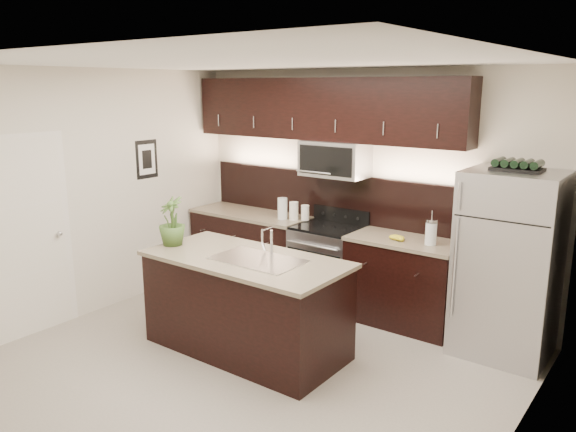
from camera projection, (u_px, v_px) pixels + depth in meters
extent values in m
plane|color=gray|center=(251.00, 364.00, 5.19)|extent=(4.50, 4.50, 0.00)
cube|color=beige|center=(362.00, 189.00, 6.45)|extent=(4.50, 0.02, 2.70)
cube|color=beige|center=(30.00, 286.00, 3.32)|extent=(4.50, 0.02, 2.70)
cube|color=beige|center=(94.00, 193.00, 6.19)|extent=(0.02, 4.00, 2.70)
cube|color=beige|center=(517.00, 272.00, 3.58)|extent=(0.02, 4.00, 2.70)
cube|color=white|center=(246.00, 62.00, 4.58)|extent=(4.50, 4.00, 0.02)
cube|color=silver|center=(29.00, 239.00, 5.63)|extent=(0.04, 0.80, 2.02)
sphere|color=silver|center=(60.00, 234.00, 5.87)|extent=(0.06, 0.06, 0.06)
cube|color=black|center=(147.00, 159.00, 6.70)|extent=(0.01, 0.32, 0.46)
cube|color=white|center=(147.00, 159.00, 6.70)|extent=(0.00, 0.24, 0.36)
cube|color=black|center=(252.00, 249.00, 7.23)|extent=(1.57, 0.62, 0.90)
cube|color=black|center=(404.00, 283.00, 6.00)|extent=(1.16, 0.62, 0.90)
cube|color=#B2B2B7|center=(328.00, 266.00, 6.56)|extent=(0.76, 0.62, 0.90)
cube|color=black|center=(329.00, 228.00, 6.45)|extent=(0.76, 0.60, 0.03)
cube|color=tan|center=(251.00, 214.00, 7.13)|extent=(1.59, 0.65, 0.04)
cube|color=tan|center=(406.00, 241.00, 5.89)|extent=(1.18, 0.65, 0.04)
cube|color=black|center=(328.00, 196.00, 6.73)|extent=(3.49, 0.02, 0.56)
cube|color=#B2B2B7|center=(335.00, 159.00, 6.36)|extent=(0.76, 0.40, 0.40)
cube|color=black|center=(322.00, 109.00, 6.38)|extent=(3.49, 0.33, 0.70)
cube|color=black|center=(246.00, 306.00, 5.38)|extent=(1.90, 0.90, 0.90)
cube|color=tan|center=(245.00, 259.00, 5.27)|extent=(1.96, 0.96, 0.04)
cube|color=silver|center=(258.00, 259.00, 5.18)|extent=(0.84, 0.50, 0.01)
cylinder|color=silver|center=(272.00, 242.00, 5.31)|extent=(0.03, 0.03, 0.24)
cylinder|color=silver|center=(267.00, 229.00, 5.23)|extent=(0.02, 0.14, 0.02)
cylinder|color=silver|center=(262.00, 235.00, 5.18)|extent=(0.02, 0.02, 0.10)
cube|color=#B2B2B7|center=(508.00, 264.00, 5.23)|extent=(0.85, 0.77, 1.76)
cube|color=black|center=(517.00, 169.00, 5.03)|extent=(0.44, 0.27, 0.03)
cylinder|color=black|center=(499.00, 162.00, 5.12)|extent=(0.07, 0.25, 0.07)
cylinder|color=black|center=(508.00, 163.00, 5.07)|extent=(0.07, 0.25, 0.07)
cylinder|color=black|center=(518.00, 163.00, 5.02)|extent=(0.07, 0.25, 0.07)
cylinder|color=black|center=(527.00, 164.00, 4.97)|extent=(0.07, 0.25, 0.07)
cylinder|color=black|center=(537.00, 165.00, 4.92)|extent=(0.07, 0.25, 0.07)
imported|color=#3A5923|center=(172.00, 221.00, 5.62)|extent=(0.33, 0.33, 0.49)
cylinder|color=silver|center=(282.00, 209.00, 6.74)|extent=(0.12, 0.12, 0.26)
cylinder|color=silver|center=(294.00, 211.00, 6.71)|extent=(0.11, 0.11, 0.21)
cylinder|color=silver|center=(305.00, 213.00, 6.69)|extent=(0.10, 0.10, 0.18)
cylinder|color=silver|center=(431.00, 234.00, 5.65)|extent=(0.11, 0.11, 0.23)
cylinder|color=silver|center=(432.00, 222.00, 5.62)|extent=(0.12, 0.12, 0.02)
cylinder|color=silver|center=(432.00, 216.00, 5.61)|extent=(0.01, 0.01, 0.09)
ellipsoid|color=gold|center=(394.00, 237.00, 5.87)|extent=(0.20, 0.17, 0.05)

